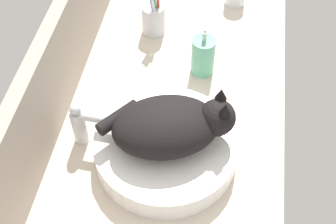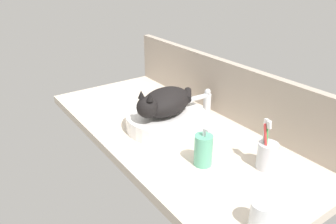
{
  "view_description": "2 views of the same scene",
  "coord_description": "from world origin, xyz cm",
  "px_view_note": "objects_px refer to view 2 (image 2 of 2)",
  "views": [
    {
      "loc": [
        -67.15,
        -12.19,
        97.81
      ],
      "look_at": [
        2.32,
        -0.99,
        10.62
      ],
      "focal_mm": 50.0,
      "sensor_mm": 36.0,
      "label": 1
    },
    {
      "loc": [
        101.34,
        -73.76,
        67.06
      ],
      "look_at": [
        2.44,
        -4.38,
        10.32
      ],
      "focal_mm": 35.0,
      "sensor_mm": 36.0,
      "label": 2
    }
  ],
  "objects_px": {
    "sink_basin": "(166,120)",
    "faucet": "(205,102)",
    "toothbrush_cup": "(267,154)",
    "cat": "(164,102)",
    "soap_dispenser": "(203,150)",
    "water_glass": "(261,217)"
  },
  "relations": [
    {
      "from": "cat",
      "to": "sink_basin",
      "type": "bearing_deg",
      "value": 110.51
    },
    {
      "from": "sink_basin",
      "to": "faucet",
      "type": "distance_m",
      "value": 0.21
    },
    {
      "from": "cat",
      "to": "toothbrush_cup",
      "type": "xyz_separation_m",
      "value": [
        0.45,
        0.12,
        -0.07
      ]
    },
    {
      "from": "toothbrush_cup",
      "to": "sink_basin",
      "type": "bearing_deg",
      "value": -166.14
    },
    {
      "from": "sink_basin",
      "to": "water_glass",
      "type": "distance_m",
      "value": 0.65
    },
    {
      "from": "cat",
      "to": "faucet",
      "type": "height_order",
      "value": "cat"
    },
    {
      "from": "sink_basin",
      "to": "toothbrush_cup",
      "type": "distance_m",
      "value": 0.47
    },
    {
      "from": "sink_basin",
      "to": "faucet",
      "type": "relative_size",
      "value": 2.57
    },
    {
      "from": "cat",
      "to": "soap_dispenser",
      "type": "xyz_separation_m",
      "value": [
        0.3,
        -0.04,
        -0.07
      ]
    },
    {
      "from": "toothbrush_cup",
      "to": "cat",
      "type": "bearing_deg",
      "value": -164.47
    },
    {
      "from": "faucet",
      "to": "toothbrush_cup",
      "type": "xyz_separation_m",
      "value": [
        0.44,
        -0.1,
        -0.02
      ]
    },
    {
      "from": "cat",
      "to": "soap_dispenser",
      "type": "height_order",
      "value": "cat"
    },
    {
      "from": "cat",
      "to": "water_glass",
      "type": "height_order",
      "value": "cat"
    },
    {
      "from": "faucet",
      "to": "water_glass",
      "type": "distance_m",
      "value": 0.71
    },
    {
      "from": "cat",
      "to": "toothbrush_cup",
      "type": "height_order",
      "value": "cat"
    },
    {
      "from": "sink_basin",
      "to": "water_glass",
      "type": "relative_size",
      "value": 4.14
    },
    {
      "from": "cat",
      "to": "faucet",
      "type": "relative_size",
      "value": 2.33
    },
    {
      "from": "cat",
      "to": "faucet",
      "type": "distance_m",
      "value": 0.23
    },
    {
      "from": "sink_basin",
      "to": "soap_dispenser",
      "type": "xyz_separation_m",
      "value": [
        0.31,
        -0.05,
        0.03
      ]
    },
    {
      "from": "sink_basin",
      "to": "cat",
      "type": "height_order",
      "value": "cat"
    },
    {
      "from": "cat",
      "to": "toothbrush_cup",
      "type": "relative_size",
      "value": 1.69
    },
    {
      "from": "soap_dispenser",
      "to": "water_glass",
      "type": "distance_m",
      "value": 0.33
    }
  ]
}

